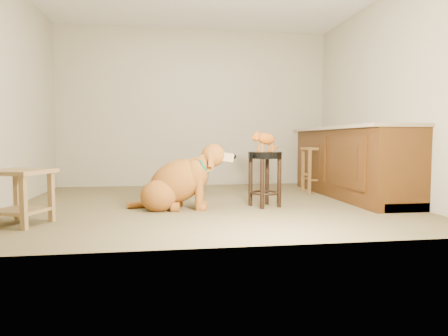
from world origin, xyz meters
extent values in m
cube|color=brown|center=(0.00, 0.00, 0.00)|extent=(4.50, 4.00, 0.01)
cube|color=#A8A387|center=(0.00, 2.00, 1.30)|extent=(4.50, 0.04, 2.60)
cube|color=#A8A387|center=(0.00, -2.00, 1.30)|extent=(4.50, 0.04, 2.60)
cube|color=#A8A387|center=(-2.25, 0.00, 1.30)|extent=(0.04, 4.00, 2.60)
cube|color=#A8A387|center=(2.25, 0.00, 1.30)|extent=(0.04, 4.00, 2.60)
cube|color=#44260C|center=(1.95, 0.30, 0.45)|extent=(0.60, 2.50, 0.90)
cube|color=gray|center=(1.92, 0.30, 0.92)|extent=(0.70, 2.56, 0.04)
cube|color=black|center=(1.99, 0.30, 0.05)|extent=(0.52, 2.50, 0.10)
cube|color=#44260C|center=(1.64, -0.25, 0.50)|extent=(0.02, 0.90, 0.62)
cube|color=#44260C|center=(1.64, 0.85, 0.50)|extent=(0.02, 0.90, 0.62)
cube|color=#381E09|center=(1.63, -0.25, 0.50)|extent=(0.02, 0.60, 0.40)
cube|color=#381E09|center=(1.63, 0.85, 0.50)|extent=(0.02, 0.60, 0.40)
cylinder|color=black|center=(0.68, -0.18, 0.28)|extent=(0.05, 0.05, 0.56)
cylinder|color=black|center=(0.46, -0.27, 0.28)|extent=(0.05, 0.05, 0.56)
cylinder|color=black|center=(0.76, -0.40, 0.28)|extent=(0.05, 0.05, 0.56)
cylinder|color=black|center=(0.54, -0.48, 0.28)|extent=(0.05, 0.05, 0.56)
torus|color=black|center=(0.61, -0.33, 0.16)|extent=(0.42, 0.42, 0.03)
cylinder|color=black|center=(0.61, -0.33, 0.59)|extent=(0.38, 0.38, 0.07)
cube|color=brown|center=(1.79, 0.90, 0.31)|extent=(0.04, 0.04, 0.62)
cube|color=brown|center=(1.51, 0.90, 0.31)|extent=(0.04, 0.04, 0.62)
cube|color=brown|center=(1.79, 0.61, 0.31)|extent=(0.04, 0.04, 0.62)
cube|color=brown|center=(1.50, 0.62, 0.31)|extent=(0.04, 0.04, 0.62)
cube|color=brown|center=(1.65, 0.76, 0.64)|extent=(0.36, 0.36, 0.04)
cube|color=olive|center=(-1.58, -0.86, 0.23)|extent=(0.06, 0.06, 0.46)
cube|color=olive|center=(-1.92, -0.72, 0.23)|extent=(0.06, 0.06, 0.46)
cube|color=olive|center=(-1.71, -1.20, 0.23)|extent=(0.06, 0.06, 0.46)
cube|color=olive|center=(-1.81, -0.96, 0.48)|extent=(0.62, 0.62, 0.04)
cube|color=olive|center=(-1.81, -0.96, 0.13)|extent=(0.53, 0.53, 0.03)
ellipsoid|color=brown|center=(-0.55, -0.17, 0.16)|extent=(0.43, 0.37, 0.35)
ellipsoid|color=brown|center=(-0.59, -0.45, 0.16)|extent=(0.43, 0.37, 0.35)
cylinder|color=brown|center=(-0.37, -0.18, 0.04)|extent=(0.10, 0.12, 0.11)
cylinder|color=brown|center=(-0.41, -0.50, 0.04)|extent=(0.10, 0.12, 0.11)
ellipsoid|color=brown|center=(-0.39, -0.34, 0.30)|extent=(0.84, 0.53, 0.71)
ellipsoid|color=brown|center=(-0.19, -0.37, 0.39)|extent=(0.34, 0.37, 0.36)
cylinder|color=brown|center=(-0.13, -0.28, 0.21)|extent=(0.10, 0.10, 0.41)
cylinder|color=brown|center=(-0.16, -0.47, 0.21)|extent=(0.10, 0.10, 0.41)
sphere|color=brown|center=(-0.10, -0.28, 0.03)|extent=(0.11, 0.11, 0.11)
sphere|color=brown|center=(-0.13, -0.48, 0.03)|extent=(0.11, 0.11, 0.11)
cylinder|color=brown|center=(-0.10, -0.38, 0.50)|extent=(0.28, 0.22, 0.26)
ellipsoid|color=brown|center=(0.01, -0.40, 0.60)|extent=(0.30, 0.27, 0.25)
cube|color=tan|center=(0.15, -0.42, 0.58)|extent=(0.19, 0.12, 0.11)
sphere|color=black|center=(0.23, -0.43, 0.58)|extent=(0.06, 0.06, 0.06)
cube|color=brown|center=(0.00, -0.28, 0.57)|extent=(0.06, 0.07, 0.19)
cube|color=brown|center=(-0.03, -0.51, 0.57)|extent=(0.06, 0.07, 0.19)
torus|color=#0B5D39|center=(-0.10, -0.38, 0.49)|extent=(0.18, 0.25, 0.22)
cylinder|color=#D8BF4C|center=(-0.05, -0.39, 0.41)|extent=(0.01, 0.05, 0.05)
cylinder|color=brown|center=(-0.78, -0.22, 0.04)|extent=(0.34, 0.14, 0.08)
ellipsoid|color=#93460E|center=(0.62, -0.33, 0.78)|extent=(0.29, 0.21, 0.16)
cylinder|color=#93460E|center=(0.54, -0.32, 0.68)|extent=(0.03, 0.03, 0.10)
sphere|color=#93460E|center=(0.54, -0.32, 0.64)|extent=(0.03, 0.03, 0.03)
cylinder|color=#93460E|center=(0.56, -0.39, 0.68)|extent=(0.03, 0.03, 0.10)
sphere|color=#93460E|center=(0.56, -0.39, 0.64)|extent=(0.03, 0.03, 0.03)
cylinder|color=#93460E|center=(0.67, -0.27, 0.68)|extent=(0.03, 0.03, 0.10)
sphere|color=#93460E|center=(0.67, -0.27, 0.64)|extent=(0.03, 0.03, 0.03)
cylinder|color=#93460E|center=(0.69, -0.34, 0.68)|extent=(0.03, 0.03, 0.10)
sphere|color=#93460E|center=(0.69, -0.34, 0.64)|extent=(0.03, 0.03, 0.03)
sphere|color=#93460E|center=(0.49, -0.38, 0.80)|extent=(0.09, 0.09, 0.09)
sphere|color=#93460E|center=(0.46, -0.39, 0.79)|extent=(0.04, 0.04, 0.04)
sphere|color=brown|center=(0.44, -0.40, 0.79)|extent=(0.01, 0.01, 0.01)
cone|color=#93460E|center=(0.49, -0.35, 0.85)|extent=(0.05, 0.05, 0.05)
cone|color=#C66B60|center=(0.49, -0.35, 0.84)|extent=(0.03, 0.03, 0.03)
cone|color=#93460E|center=(0.51, -0.40, 0.85)|extent=(0.05, 0.05, 0.05)
cone|color=#C66B60|center=(0.51, -0.40, 0.84)|extent=(0.03, 0.03, 0.03)
cylinder|color=#93460E|center=(0.73, -0.25, 0.65)|extent=(0.16, 0.16, 0.09)
camera|label=1|loc=(-0.53, -4.75, 0.76)|focal=32.00mm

